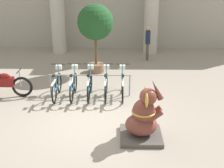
# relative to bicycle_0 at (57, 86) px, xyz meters

# --- Properties ---
(ground_plane) EXTENTS (60.00, 60.00, 0.00)m
(ground_plane) POSITION_rel_bicycle_0_xyz_m (1.39, -1.81, -0.42)
(ground_plane) COLOR gray
(column_left) EXTENTS (0.88, 0.88, 5.16)m
(column_left) POSITION_rel_bicycle_0_xyz_m (-0.93, 5.79, 2.21)
(column_left) COLOR #BCB7A8
(column_left) RESTS_ON ground_plane
(column_right) EXTENTS (0.88, 0.88, 5.16)m
(column_right) POSITION_rel_bicycle_0_xyz_m (3.72, 5.79, 2.21)
(column_right) COLOR #BCB7A8
(column_right) RESTS_ON ground_plane
(bike_rack) EXTENTS (2.83, 0.05, 0.77)m
(bike_rack) POSITION_rel_bicycle_0_xyz_m (1.11, 0.14, 0.16)
(bike_rack) COLOR gray
(bike_rack) RESTS_ON ground_plane
(bicycle_0) EXTENTS (0.48, 1.65, 1.06)m
(bicycle_0) POSITION_rel_bicycle_0_xyz_m (0.00, 0.00, 0.00)
(bicycle_0) COLOR black
(bicycle_0) RESTS_ON ground_plane
(bicycle_1) EXTENTS (0.48, 1.65, 1.06)m
(bicycle_1) POSITION_rel_bicycle_0_xyz_m (0.56, 0.04, 0.00)
(bicycle_1) COLOR black
(bicycle_1) RESTS_ON ground_plane
(bicycle_2) EXTENTS (0.48, 1.65, 1.06)m
(bicycle_2) POSITION_rel_bicycle_0_xyz_m (1.11, 0.05, 0.00)
(bicycle_2) COLOR black
(bicycle_2) RESTS_ON ground_plane
(bicycle_3) EXTENTS (0.48, 1.65, 1.06)m
(bicycle_3) POSITION_rel_bicycle_0_xyz_m (1.67, 0.06, 0.00)
(bicycle_3) COLOR black
(bicycle_3) RESTS_ON ground_plane
(bicycle_4) EXTENTS (0.48, 1.65, 1.06)m
(bicycle_4) POSITION_rel_bicycle_0_xyz_m (2.23, 0.05, 0.00)
(bicycle_4) COLOR black
(bicycle_4) RESTS_ON ground_plane
(elephant_statue) EXTENTS (1.09, 1.09, 1.64)m
(elephant_statue) POSITION_rel_bicycle_0_xyz_m (2.73, -2.64, 0.14)
(elephant_statue) COLOR #4C4742
(elephant_statue) RESTS_ON ground_plane
(motorcycle) EXTENTS (2.07, 0.55, 0.95)m
(motorcycle) POSITION_rel_bicycle_0_xyz_m (-1.86, 0.01, 0.05)
(motorcycle) COLOR black
(motorcycle) RESTS_ON ground_plane
(person_pedestrian) EXTENTS (0.21, 0.47, 1.62)m
(person_pedestrian) POSITION_rel_bicycle_0_xyz_m (3.46, 4.49, 0.55)
(person_pedestrian) COLOR brown
(person_pedestrian) RESTS_ON ground_plane
(potted_tree) EXTENTS (1.45, 1.45, 2.83)m
(potted_tree) POSITION_rel_bicycle_0_xyz_m (1.16, 2.70, 1.58)
(potted_tree) COLOR brown
(potted_tree) RESTS_ON ground_plane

